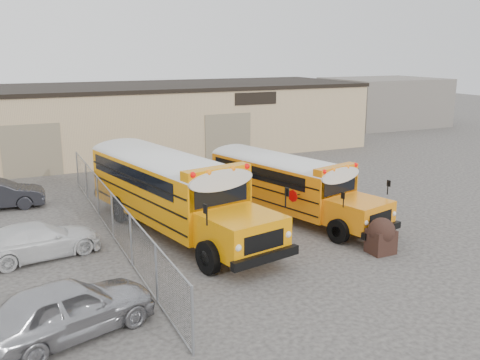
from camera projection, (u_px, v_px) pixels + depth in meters
name	position (u px, v px, depth m)	size (l,w,h in m)	color
ground	(288.00, 239.00, 20.32)	(120.00, 120.00, 0.00)	#343230
warehouse	(147.00, 118.00, 37.40)	(30.20, 10.20, 4.67)	tan
chainlink_fence	(112.00, 215.00, 20.32)	(0.07, 18.07, 1.81)	gray
distant_building_right	(383.00, 102.00, 50.71)	(10.00, 8.00, 4.40)	gray
school_bus_left	(105.00, 159.00, 26.07)	(4.81, 11.08, 3.15)	#FB9405
school_bus_right	(211.00, 161.00, 27.11)	(4.50, 9.30, 2.65)	orange
tarp_bundle	(381.00, 235.00, 18.82)	(0.95, 0.95, 1.30)	black
car_silver	(68.00, 308.00, 13.31)	(1.78, 4.41, 1.50)	#AFAEB3
car_white	(38.00, 240.00, 18.45)	(1.73, 4.26, 1.24)	silver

